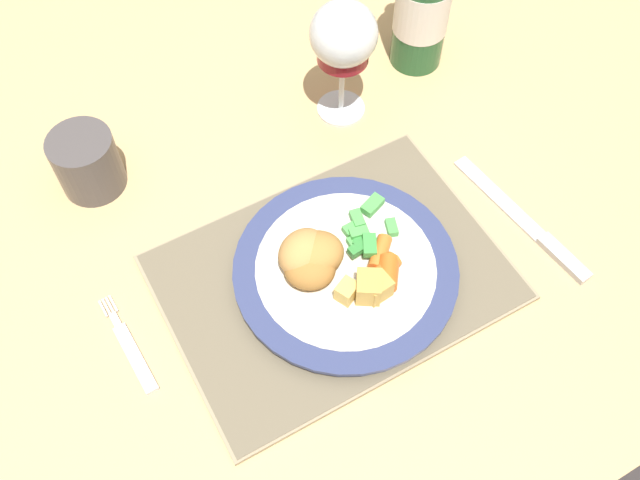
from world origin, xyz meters
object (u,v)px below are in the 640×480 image
Objects in this scene: dinner_plate at (346,271)px; fork at (132,351)px; drinking_cup at (87,161)px; dining_table at (293,191)px; wine_glass at (343,39)px; table_knife at (531,228)px.

dinner_plate is 1.97× the size of fork.
fork is (-0.24, 0.03, -0.01)m from dinner_plate.
drinking_cup is (-0.20, 0.26, 0.02)m from dinner_plate.
dining_table is 8.63× the size of wine_glass.
dinner_plate reaches higher than table_knife.
dinner_plate is at bearing -7.98° from fork.
dinner_plate reaches higher than fork.
dinner_plate is 1.17× the size of table_knife.
table_knife is 0.31m from wine_glass.
dining_table is at bearing 80.42° from dinner_plate.
wine_glass reaches higher than drinking_cup.
fork is at bearing -100.50° from drinking_cup.
wine_glass reaches higher than dining_table.
dinner_plate is 3.21× the size of drinking_cup.
wine_glass is 0.33m from drinking_cup.
wine_glass reaches higher than fork.
table_knife is at bearing -10.19° from fork.
drinking_cup is at bearing 161.34° from dining_table.
fork is 1.63× the size of drinking_cup.
dinner_plate is 0.24m from fork.
dinner_plate is (-0.03, -0.19, 0.10)m from dining_table.
dinner_plate reaches higher than dining_table.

